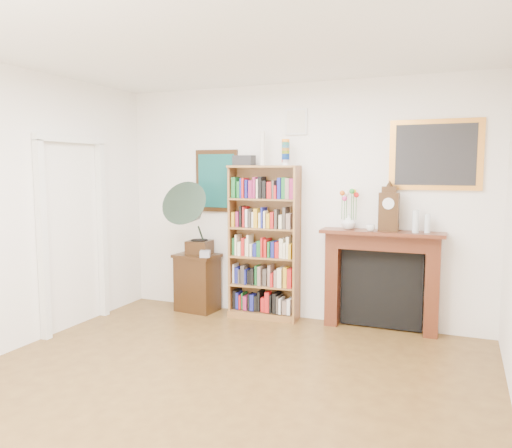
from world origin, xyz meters
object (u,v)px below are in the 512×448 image
(side_cabinet, at_px, (197,282))
(mantel_clock, at_px, (389,210))
(bookshelf, at_px, (264,234))
(bottle_right, at_px, (427,223))
(bottle_left, at_px, (416,221))
(cd_stack, at_px, (205,254))
(flower_vase, at_px, (349,222))
(fireplace, at_px, (381,272))
(teacup, at_px, (371,228))
(gramophone, at_px, (193,214))

(side_cabinet, xyz_separation_m, mantel_clock, (2.34, 0.05, 1.00))
(bookshelf, bearing_deg, bottle_right, -4.01)
(side_cabinet, bearing_deg, bottle_left, 5.92)
(side_cabinet, bearing_deg, mantel_clock, 6.22)
(cd_stack, distance_m, bottle_left, 2.48)
(mantel_clock, height_order, flower_vase, mantel_clock)
(bookshelf, height_order, bottle_right, bookshelf)
(fireplace, bearing_deg, bottle_right, -5.69)
(fireplace, relative_size, teacup, 14.05)
(bookshelf, relative_size, flower_vase, 12.52)
(gramophone, relative_size, teacup, 9.70)
(cd_stack, relative_size, bottle_left, 0.50)
(fireplace, height_order, flower_vase, flower_vase)
(fireplace, xyz_separation_m, bottle_right, (0.47, -0.04, 0.57))
(fireplace, xyz_separation_m, teacup, (-0.11, -0.14, 0.50))
(cd_stack, height_order, bottle_right, bottle_right)
(mantel_clock, bearing_deg, bottle_right, 3.93)
(cd_stack, bearing_deg, bookshelf, 15.03)
(fireplace, distance_m, bottle_right, 0.74)
(flower_vase, xyz_separation_m, teacup, (0.26, -0.11, -0.05))
(bookshelf, height_order, flower_vase, bookshelf)
(fireplace, distance_m, teacup, 0.53)
(side_cabinet, bearing_deg, fireplace, 7.83)
(cd_stack, xyz_separation_m, bottle_right, (2.55, 0.22, 0.46))
(side_cabinet, xyz_separation_m, bottle_left, (2.62, 0.05, 0.88))
(fireplace, distance_m, cd_stack, 2.10)
(fireplace, height_order, mantel_clock, mantel_clock)
(mantel_clock, bearing_deg, teacup, -154.27)
(side_cabinet, distance_m, cd_stack, 0.47)
(flower_vase, relative_size, teacup, 1.78)
(bookshelf, distance_m, side_cabinet, 1.11)
(fireplace, relative_size, cd_stack, 11.13)
(gramophone, height_order, bottle_left, gramophone)
(gramophone, bearing_deg, bottle_right, 0.72)
(side_cabinet, xyz_separation_m, flower_vase, (1.90, 0.08, 0.85))
(bookshelf, height_order, bottle_left, bookshelf)
(side_cabinet, bearing_deg, bookshelf, 7.64)
(flower_vase, distance_m, bottle_left, 0.72)
(mantel_clock, xyz_separation_m, bottle_right, (0.40, 0.02, -0.13))
(gramophone, bearing_deg, fireplace, 2.72)
(flower_vase, distance_m, bottle_right, 0.84)
(fireplace, distance_m, flower_vase, 0.66)
(bottle_left, bearing_deg, side_cabinet, -179.01)
(mantel_clock, relative_size, bottle_right, 2.43)
(fireplace, distance_m, mantel_clock, 0.71)
(flower_vase, bearing_deg, teacup, -22.45)
(bottle_right, bearing_deg, flower_vase, 179.33)
(fireplace, bearing_deg, side_cabinet, -177.43)
(cd_stack, height_order, mantel_clock, mantel_clock)
(cd_stack, xyz_separation_m, flower_vase, (1.71, 0.23, 0.44))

